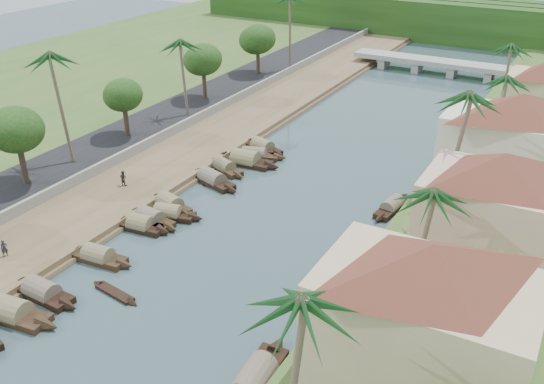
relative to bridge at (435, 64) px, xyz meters
The scene contains 40 objects.
ground 72.02m from the bridge, 90.00° to the right, with size 220.00×220.00×0.00m, color #354B50.
left_bank 54.42m from the bridge, 107.10° to the right, with size 10.00×180.00×0.80m, color brown.
right_bank 55.37m from the bridge, 69.93° to the right, with size 16.00×180.00×1.20m, color #365220.
road 57.49m from the bridge, 115.23° to the right, with size 8.00×180.00×1.40m, color black.
retaining_wall 55.79m from the bridge, 111.23° to the right, with size 0.40×180.00×1.10m, color slate.
treeline 28.09m from the bridge, 90.00° to the left, with size 120.00×14.00×8.00m.
bridge is the anchor object (origin of this frame).
building_near 76.54m from the bridge, 75.61° to the right, with size 14.85×14.85×10.20m.
building_mid 61.51m from the bridge, 70.98° to the right, with size 14.11×14.11×9.70m.
building_far 48.15m from the bridge, 66.65° to the right, with size 15.59×15.59×10.20m.
sampan_2 80.63m from the bridge, 96.71° to the right, with size 9.31×2.83×2.39m.
sampan_3 77.72m from the bridge, 96.80° to the right, with size 7.82×2.04×2.10m.
sampan_4 71.86m from the bridge, 97.19° to the right, with size 7.17×2.13×2.04m.
sampan_5 66.07m from the bridge, 98.10° to the right, with size 6.52×2.18×2.07m.
sampan_6 64.72m from the bridge, 98.27° to the right, with size 7.18×2.50×2.12m.
sampan_7 62.96m from the bridge, 97.76° to the right, with size 7.39×3.18×1.97m.
sampan_8 61.61m from the bridge, 98.86° to the right, with size 7.21×3.59×2.18m.
sampan_9 54.80m from the bridge, 99.55° to the right, with size 8.43×4.09×2.12m.
sampan_10 51.71m from the bridge, 100.79° to the right, with size 7.13×3.86×1.98m.
sampan_11 48.81m from the bridge, 100.13° to the right, with size 8.88×2.52×2.48m.
sampan_12 46.93m from the bridge, 100.51° to the right, with size 8.01×3.78×1.93m.
sampan_13 44.50m from the bridge, 101.48° to the right, with size 7.68×3.82×2.09m.
sampan_14 77.98m from the bridge, 82.78° to the right, with size 2.54×9.67×2.30m.
sampan_15 66.75m from the bridge, 82.30° to the right, with size 1.80×6.83×1.87m.
sampan_16 51.59m from the bridge, 79.12° to the right, with size 2.19×7.40×1.84m.
canoe_1 74.38m from the bridge, 93.52° to the right, with size 5.30×1.63×0.85m.
canoe_2 54.95m from the bridge, 101.35° to the right, with size 4.60×3.27×0.72m.
palm_0 85.02m from the bridge, 79.76° to the right, with size 3.20×3.20×12.86m.
palm_1 66.77m from the bridge, 76.04° to the right, with size 3.20×3.20×10.00m.
palm_2 55.99m from the bridge, 74.13° to the right, with size 3.20×3.20×13.60m.
palm_3 38.45m from the bridge, 64.81° to the right, with size 3.20×3.20×10.33m.
palm_5 64.89m from the bridge, 112.05° to the right, with size 3.20×3.20×13.26m.
palm_6 47.12m from the bridge, 118.41° to the right, with size 3.20×3.20×11.20m.
palm_7 24.98m from the bridge, 53.57° to the right, with size 3.20×3.20×10.52m.
tree_2 69.93m from the bridge, 110.13° to the right, with size 5.44×5.44×7.98m.
tree_3 55.75m from the bridge, 115.59° to the right, with size 4.53×4.53×6.86m.
tree_4 41.60m from the bridge, 125.54° to the right, with size 5.14×5.14×7.63m.
tree_5 30.68m from the bridge, 142.45° to the right, with size 5.46×5.46×7.64m.
person_near 76.88m from the bridge, 101.51° to the right, with size 0.55×0.36×1.50m, color #24252B.
person_far 62.23m from the bridge, 104.73° to the right, with size 0.78×0.61×1.61m, color #352C25.
Camera 1 is at (24.68, -29.96, 28.15)m, focal length 40.00 mm.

